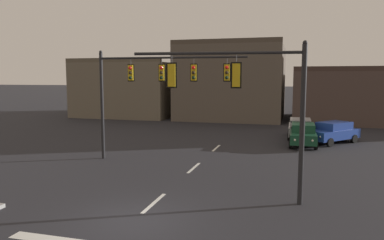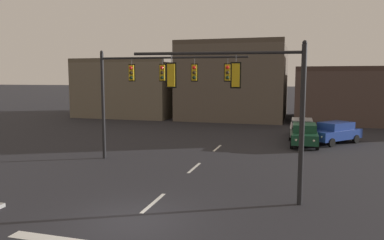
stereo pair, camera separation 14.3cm
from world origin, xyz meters
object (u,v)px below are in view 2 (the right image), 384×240
object	(u,v)px
car_lot_nearside	(304,134)
car_lot_farside	(302,128)
signal_mast_near_side	(250,94)
signal_mast_far_side	(151,81)
car_lot_middle	(335,132)

from	to	relation	value
car_lot_nearside	car_lot_farside	bearing A→B (deg)	92.74
signal_mast_near_side	signal_mast_far_side	world-z (taller)	signal_mast_far_side
car_lot_middle	signal_mast_far_side	bearing A→B (deg)	-139.67
signal_mast_near_side	car_lot_middle	size ratio (longest dim) A/B	1.49
car_lot_farside	car_lot_nearside	bearing A→B (deg)	-87.26
signal_mast_far_side	car_lot_farside	xyz separation A→B (m)	(8.64, 11.09, -3.88)
car_lot_nearside	car_lot_middle	bearing A→B (deg)	36.79
signal_mast_far_side	car_lot_middle	size ratio (longest dim) A/B	1.96
car_lot_farside	signal_mast_near_side	bearing A→B (deg)	-97.13
car_lot_nearside	car_lot_farside	world-z (taller)	same
car_lot_farside	car_lot_middle	bearing A→B (deg)	-35.68
signal_mast_near_side	car_lot_nearside	bearing A→B (deg)	80.44
car_lot_middle	signal_mast_near_side	bearing A→B (deg)	-106.52
car_lot_nearside	car_lot_farside	xyz separation A→B (m)	(-0.16, 3.39, 0.00)
signal_mast_near_side	car_lot_farside	bearing A→B (deg)	82.87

